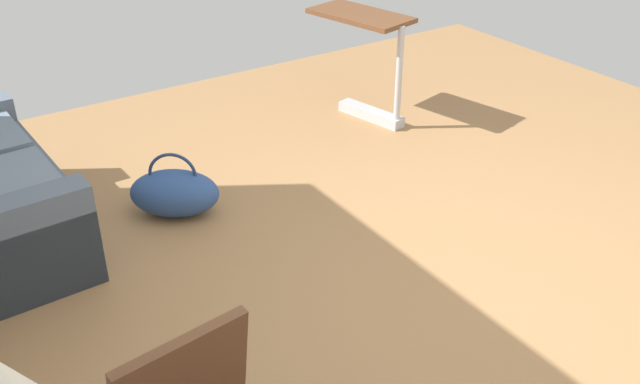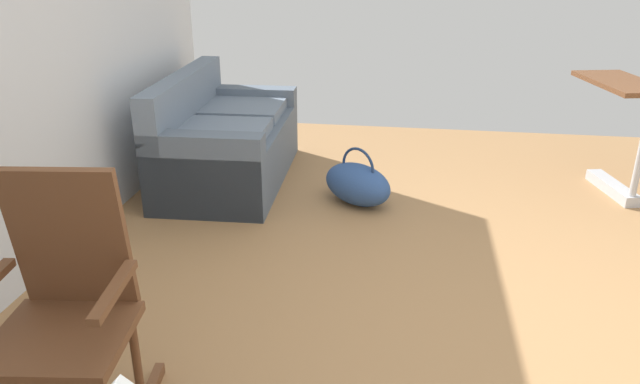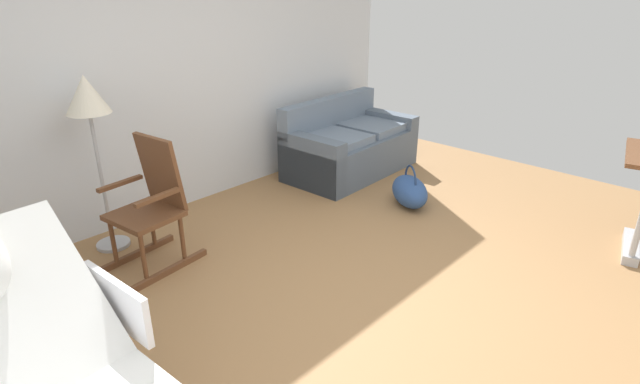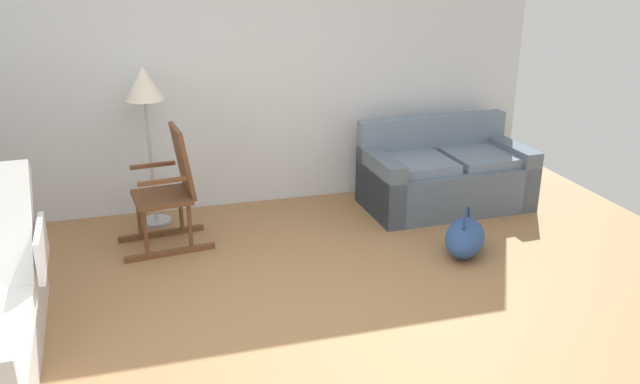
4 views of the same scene
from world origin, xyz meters
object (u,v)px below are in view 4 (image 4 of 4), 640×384
at_px(duffel_bag, 465,237).
at_px(rocking_chair, 170,190).
at_px(floor_lamp, 145,94).
at_px(couch, 445,176).

bearing_deg(duffel_bag, rocking_chair, 159.69).
bearing_deg(rocking_chair, floor_lamp, 104.10).
relative_size(rocking_chair, floor_lamp, 0.71).
xyz_separation_m(rocking_chair, floor_lamp, (-0.13, 0.53, 0.72)).
bearing_deg(couch, floor_lamp, 173.66).
distance_m(rocking_chair, duffel_bag, 2.53).
distance_m(couch, floor_lamp, 2.98).
height_order(couch, rocking_chair, rocking_chair).
relative_size(floor_lamp, duffel_bag, 2.31).
distance_m(couch, duffel_bag, 1.15).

